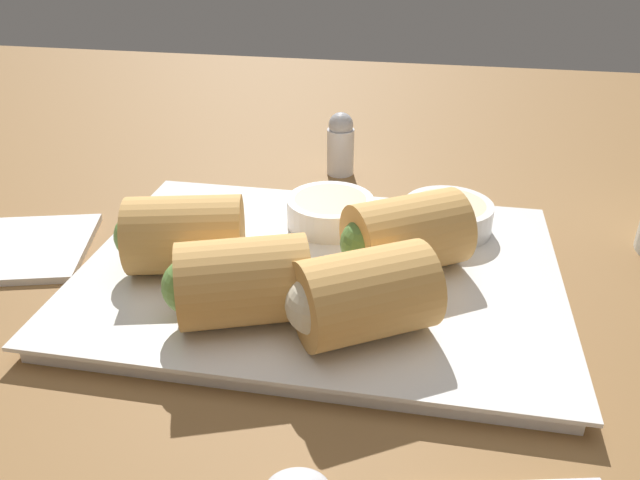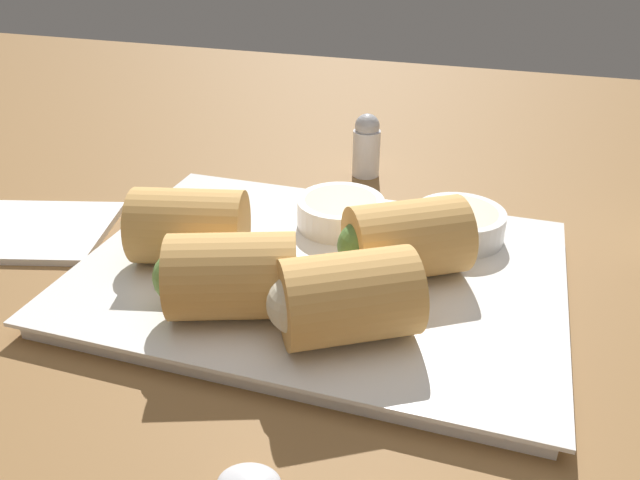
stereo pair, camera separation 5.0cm
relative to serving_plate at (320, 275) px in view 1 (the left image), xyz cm
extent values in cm
cube|color=olive|center=(-3.63, 0.97, -1.76)|extent=(180.00, 140.00, 2.00)
cube|color=white|center=(0.00, 0.00, -0.16)|extent=(33.82, 24.78, 1.20)
cube|color=white|center=(0.00, 0.00, 0.59)|extent=(35.17, 25.78, 0.30)
cylinder|color=#DBA356|center=(-3.67, -7.19, 3.57)|extent=(9.65, 8.11, 5.66)
sphere|color=#6B9E47|center=(-6.74, -8.29, 3.57)|extent=(3.68, 3.68, 3.68)
cylinder|color=#DBA356|center=(4.16, -7.26, 3.57)|extent=(9.96, 9.06, 5.66)
sphere|color=beige|center=(1.35, -8.92, 3.57)|extent=(3.68, 3.68, 3.68)
cylinder|color=#DBA356|center=(6.22, 0.87, 3.57)|extent=(9.97, 9.17, 5.66)
sphere|color=#56843D|center=(3.45, -0.86, 3.57)|extent=(3.68, 3.68, 3.68)
cylinder|color=#DBA356|center=(-9.53, -1.96, 3.57)|extent=(9.33, 7.45, 5.66)
sphere|color=#6B9E47|center=(-12.70, -2.73, 3.57)|extent=(3.68, 3.68, 3.68)
cylinder|color=white|center=(-0.38, 6.85, 1.93)|extent=(7.24, 7.24, 2.37)
cylinder|color=#DBBC89|center=(-0.38, 6.85, 2.90)|extent=(5.94, 5.94, 0.43)
cylinder|color=white|center=(9.27, 7.67, 1.93)|extent=(7.24, 7.24, 2.37)
cylinder|color=beige|center=(9.27, 7.67, 2.90)|extent=(5.94, 5.94, 0.43)
cube|color=white|center=(-25.89, 0.02, -0.46)|extent=(14.80, 13.51, 0.60)
cylinder|color=silver|center=(-1.73, 21.24, 1.65)|extent=(2.81, 2.81, 4.81)
sphere|color=#B7B7BC|center=(-1.73, 21.24, 4.54)|extent=(2.53, 2.53, 2.53)
camera|label=1|loc=(7.15, -39.04, 25.27)|focal=35.00mm
camera|label=2|loc=(12.00, -37.83, 25.27)|focal=35.00mm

